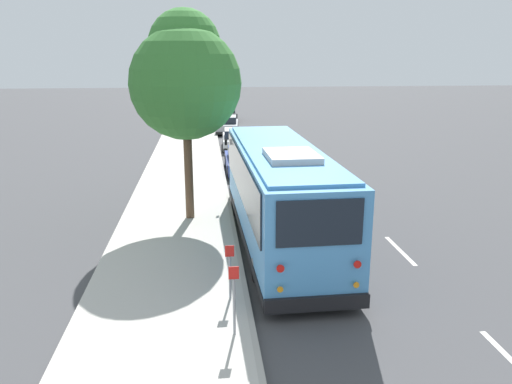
{
  "coord_description": "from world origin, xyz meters",
  "views": [
    {
      "loc": [
        -16.63,
        2.76,
        5.96
      ],
      "look_at": [
        0.16,
        0.98,
        1.3
      ],
      "focal_mm": 35.0,
      "sensor_mm": 36.0,
      "label": 1
    }
  ],
  "objects_px": {
    "street_tree": "(185,76)",
    "sign_post_near": "(234,300)",
    "parked_sedan_white": "(235,139)",
    "parked_sedan_black": "(226,114)",
    "sign_post_far": "(230,271)",
    "shuttle_bus": "(280,190)",
    "parked_sedan_silver": "(227,125)",
    "parked_sedan_blue": "(243,161)"
  },
  "relations": [
    {
      "from": "parked_sedan_blue",
      "to": "street_tree",
      "type": "bearing_deg",
      "value": 161.44
    },
    {
      "from": "parked_sedan_silver",
      "to": "sign_post_far",
      "type": "distance_m",
      "value": 28.35
    },
    {
      "from": "parked_sedan_silver",
      "to": "street_tree",
      "type": "relative_size",
      "value": 0.63
    },
    {
      "from": "shuttle_bus",
      "to": "parked_sedan_white",
      "type": "bearing_deg",
      "value": -0.26
    },
    {
      "from": "street_tree",
      "to": "parked_sedan_black",
      "type": "bearing_deg",
      "value": -5.34
    },
    {
      "from": "shuttle_bus",
      "to": "street_tree",
      "type": "relative_size",
      "value": 1.41
    },
    {
      "from": "parked_sedan_black",
      "to": "sign_post_far",
      "type": "relative_size",
      "value": 3.36
    },
    {
      "from": "shuttle_bus",
      "to": "parked_sedan_white",
      "type": "relative_size",
      "value": 2.46
    },
    {
      "from": "parked_sedan_white",
      "to": "parked_sedan_black",
      "type": "xyz_separation_m",
      "value": [
        14.52,
        -0.09,
        0.03
      ]
    },
    {
      "from": "parked_sedan_white",
      "to": "parked_sedan_black",
      "type": "bearing_deg",
      "value": 1.94
    },
    {
      "from": "parked_sedan_white",
      "to": "sign_post_near",
      "type": "bearing_deg",
      "value": 178.51
    },
    {
      "from": "sign_post_near",
      "to": "shuttle_bus",
      "type": "bearing_deg",
      "value": -17.84
    },
    {
      "from": "parked_sedan_blue",
      "to": "parked_sedan_white",
      "type": "relative_size",
      "value": 0.98
    },
    {
      "from": "parked_sedan_silver",
      "to": "shuttle_bus",
      "type": "bearing_deg",
      "value": -174.31
    },
    {
      "from": "parked_sedan_black",
      "to": "sign_post_near",
      "type": "bearing_deg",
      "value": 175.57
    },
    {
      "from": "street_tree",
      "to": "sign_post_far",
      "type": "xyz_separation_m",
      "value": [
        -6.63,
        -1.12,
        -4.39
      ]
    },
    {
      "from": "parked_sedan_blue",
      "to": "parked_sedan_white",
      "type": "bearing_deg",
      "value": -0.74
    },
    {
      "from": "parked_sedan_black",
      "to": "shuttle_bus",
      "type": "bearing_deg",
      "value": 178.44
    },
    {
      "from": "parked_sedan_white",
      "to": "sign_post_far",
      "type": "bearing_deg",
      "value": 178.22
    },
    {
      "from": "shuttle_bus",
      "to": "sign_post_near",
      "type": "relative_size",
      "value": 6.62
    },
    {
      "from": "parked_sedan_blue",
      "to": "parked_sedan_silver",
      "type": "distance_m",
      "value": 13.93
    },
    {
      "from": "shuttle_bus",
      "to": "sign_post_near",
      "type": "height_order",
      "value": "shuttle_bus"
    },
    {
      "from": "parked_sedan_silver",
      "to": "street_tree",
      "type": "height_order",
      "value": "street_tree"
    },
    {
      "from": "parked_sedan_white",
      "to": "parked_sedan_black",
      "type": "height_order",
      "value": "parked_sedan_black"
    },
    {
      "from": "street_tree",
      "to": "parked_sedan_blue",
      "type": "bearing_deg",
      "value": -18.34
    },
    {
      "from": "parked_sedan_blue",
      "to": "sign_post_near",
      "type": "bearing_deg",
      "value": 174.59
    },
    {
      "from": "parked_sedan_silver",
      "to": "parked_sedan_black",
      "type": "xyz_separation_m",
      "value": [
        7.46,
        -0.26,
        0.02
      ]
    },
    {
      "from": "sign_post_near",
      "to": "parked_sedan_blue",
      "type": "bearing_deg",
      "value": -5.19
    },
    {
      "from": "parked_sedan_white",
      "to": "parked_sedan_black",
      "type": "relative_size",
      "value": 0.9
    },
    {
      "from": "sign_post_near",
      "to": "sign_post_far",
      "type": "xyz_separation_m",
      "value": [
        1.63,
        -0.0,
        -0.09
      ]
    },
    {
      "from": "street_tree",
      "to": "sign_post_far",
      "type": "bearing_deg",
      "value": -170.43
    },
    {
      "from": "parked_sedan_silver",
      "to": "sign_post_near",
      "type": "bearing_deg",
      "value": -178.03
    },
    {
      "from": "street_tree",
      "to": "sign_post_near",
      "type": "height_order",
      "value": "street_tree"
    },
    {
      "from": "parked_sedan_white",
      "to": "sign_post_far",
      "type": "height_order",
      "value": "sign_post_far"
    },
    {
      "from": "parked_sedan_black",
      "to": "street_tree",
      "type": "distance_m",
      "value": 29.64
    },
    {
      "from": "sign_post_far",
      "to": "parked_sedan_silver",
      "type": "bearing_deg",
      "value": -2.72
    },
    {
      "from": "parked_sedan_silver",
      "to": "parked_sedan_blue",
      "type": "bearing_deg",
      "value": -175.01
    },
    {
      "from": "street_tree",
      "to": "sign_post_far",
      "type": "distance_m",
      "value": 8.03
    },
    {
      "from": "parked_sedan_white",
      "to": "parked_sedan_silver",
      "type": "height_order",
      "value": "parked_sedan_silver"
    },
    {
      "from": "parked_sedan_blue",
      "to": "sign_post_near",
      "type": "relative_size",
      "value": 2.64
    },
    {
      "from": "shuttle_bus",
      "to": "parked_sedan_blue",
      "type": "bearing_deg",
      "value": 0.79
    },
    {
      "from": "parked_sedan_white",
      "to": "sign_post_near",
      "type": "height_order",
      "value": "sign_post_near"
    }
  ]
}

